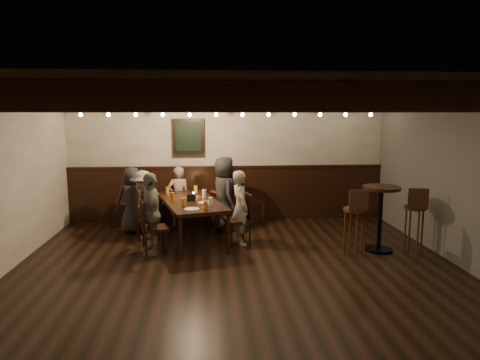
{
  "coord_description": "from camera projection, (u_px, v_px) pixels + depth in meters",
  "views": [
    {
      "loc": [
        -0.41,
        -5.3,
        2.23
      ],
      "look_at": [
        0.08,
        1.3,
        1.18
      ],
      "focal_mm": 32.0,
      "sensor_mm": 36.0,
      "label": 1
    }
  ],
  "objects": [
    {
      "name": "room",
      "position": [
        215.0,
        178.0,
        7.59
      ],
      "size": [
        7.0,
        7.0,
        7.0
      ],
      "color": "black",
      "rests_on": "ground"
    },
    {
      "name": "dining_table",
      "position": [
        191.0,
        204.0,
        7.4
      ],
      "size": [
        1.36,
        2.1,
        0.73
      ],
      "rotation": [
        0.0,
        0.0,
        0.27
      ],
      "color": "black",
      "rests_on": "floor"
    },
    {
      "name": "chair_left_near",
      "position": [
        146.0,
        222.0,
        7.64
      ],
      "size": [
        0.53,
        0.53,
        0.95
      ],
      "rotation": [
        0.0,
        0.0,
        -1.3
      ],
      "color": "black",
      "rests_on": "floor"
    },
    {
      "name": "chair_left_far",
      "position": [
        154.0,
        237.0,
        6.81
      ],
      "size": [
        0.48,
        0.48,
        0.86
      ],
      "rotation": [
        0.0,
        0.0,
        -1.3
      ],
      "color": "black",
      "rests_on": "floor"
    },
    {
      "name": "chair_right_near",
      "position": [
        223.0,
        215.0,
        8.12
      ],
      "size": [
        0.56,
        0.56,
        0.99
      ],
      "rotation": [
        0.0,
        0.0,
        1.84
      ],
      "color": "black",
      "rests_on": "floor"
    },
    {
      "name": "chair_right_far",
      "position": [
        239.0,
        229.0,
        7.29
      ],
      "size": [
        0.49,
        0.49,
        0.88
      ],
      "rotation": [
        0.0,
        0.0,
        1.84
      ],
      "color": "black",
      "rests_on": "floor"
    },
    {
      "name": "person_bench_left",
      "position": [
        132.0,
        200.0,
        7.94
      ],
      "size": [
        0.69,
        0.54,
        1.24
      ],
      "primitive_type": "imported",
      "rotation": [
        0.0,
        0.0,
        3.41
      ],
      "color": "#29292C",
      "rests_on": "floor"
    },
    {
      "name": "person_bench_centre",
      "position": [
        179.0,
        197.0,
        8.39
      ],
      "size": [
        0.5,
        0.39,
        1.2
      ],
      "primitive_type": "imported",
      "rotation": [
        0.0,
        0.0,
        3.41
      ],
      "color": "gray",
      "rests_on": "floor"
    },
    {
      "name": "person_bench_right",
      "position": [
        225.0,
        194.0,
        8.55
      ],
      "size": [
        0.7,
        0.61,
        1.24
      ],
      "primitive_type": "imported",
      "rotation": [
        0.0,
        0.0,
        3.41
      ],
      "color": "maroon",
      "rests_on": "floor"
    },
    {
      "name": "person_left_near",
      "position": [
        144.0,
        205.0,
        7.58
      ],
      "size": [
        0.65,
        0.89,
        1.23
      ],
      "primitive_type": "imported",
      "rotation": [
        0.0,
        0.0,
        -1.3
      ],
      "color": "#A09487",
      "rests_on": "floor"
    },
    {
      "name": "person_left_far",
      "position": [
        151.0,
        214.0,
        6.73
      ],
      "size": [
        0.51,
        0.82,
        1.31
      ],
      "primitive_type": "imported",
      "rotation": [
        0.0,
        0.0,
        -1.3
      ],
      "color": "gray",
      "rests_on": "floor"
    },
    {
      "name": "person_right_near",
      "position": [
        224.0,
        194.0,
        8.06
      ],
      "size": [
        0.62,
        0.79,
        1.42
      ],
      "primitive_type": "imported",
      "rotation": [
        0.0,
        0.0,
        1.84
      ],
      "color": "black",
      "rests_on": "floor"
    },
    {
      "name": "person_right_far",
      "position": [
        240.0,
        208.0,
        7.24
      ],
      "size": [
        0.42,
        0.53,
        1.27
      ],
      "primitive_type": "imported",
      "rotation": [
        0.0,
        0.0,
        1.84
      ],
      "color": "#A69D8D",
      "rests_on": "floor"
    },
    {
      "name": "pint_a",
      "position": [
        167.0,
        191.0,
        7.94
      ],
      "size": [
        0.07,
        0.07,
        0.14
      ],
      "primitive_type": "cylinder",
      "color": "#BF7219",
      "rests_on": "dining_table"
    },
    {
      "name": "pint_b",
      "position": [
        196.0,
        189.0,
        8.07
      ],
      "size": [
        0.07,
        0.07,
        0.14
      ],
      "primitive_type": "cylinder",
      "color": "#BF7219",
      "rests_on": "dining_table"
    },
    {
      "name": "pint_c",
      "position": [
        172.0,
        196.0,
        7.37
      ],
      "size": [
        0.07,
        0.07,
        0.14
      ],
      "primitive_type": "cylinder",
      "color": "#BF7219",
      "rests_on": "dining_table"
    },
    {
      "name": "pint_d",
      "position": [
        204.0,
        193.0,
        7.67
      ],
      "size": [
        0.07,
        0.07,
        0.14
      ],
      "primitive_type": "cylinder",
      "color": "silver",
      "rests_on": "dining_table"
    },
    {
      "name": "pint_e",
      "position": [
        184.0,
        202.0,
        6.89
      ],
      "size": [
        0.07,
        0.07,
        0.14
      ],
      "primitive_type": "cylinder",
      "color": "#BF7219",
      "rests_on": "dining_table"
    },
    {
      "name": "pint_f",
      "position": [
        211.0,
        202.0,
        6.94
      ],
      "size": [
        0.07,
        0.07,
        0.14
      ],
      "primitive_type": "cylinder",
      "color": "silver",
      "rests_on": "dining_table"
    },
    {
      "name": "pint_g",
      "position": [
        206.0,
        206.0,
        6.65
      ],
      "size": [
        0.07,
        0.07,
        0.14
      ],
      "primitive_type": "cylinder",
      "color": "#BF7219",
      "rests_on": "dining_table"
    },
    {
      "name": "plate_near",
      "position": [
        192.0,
        209.0,
        6.69
      ],
      "size": [
        0.24,
        0.24,
        0.01
      ],
      "primitive_type": "cylinder",
      "color": "white",
      "rests_on": "dining_table"
    },
    {
      "name": "plate_far",
      "position": [
        205.0,
        203.0,
        7.17
      ],
      "size": [
        0.24,
        0.24,
        0.01
      ],
      "primitive_type": "cylinder",
      "color": "white",
      "rests_on": "dining_table"
    },
    {
      "name": "condiment_caddy",
      "position": [
        191.0,
        198.0,
        7.34
      ],
      "size": [
        0.15,
        0.1,
        0.12
      ],
      "primitive_type": "cube",
      "color": "black",
      "rests_on": "dining_table"
    },
    {
      "name": "candle",
      "position": [
        193.0,
        195.0,
        7.71
      ],
      "size": [
        0.05,
        0.05,
        0.05
      ],
      "primitive_type": "cylinder",
      "color": "beige",
      "rests_on": "dining_table"
    },
    {
      "name": "high_top_table",
      "position": [
        381.0,
        209.0,
        6.88
      ],
      "size": [
        0.6,
        0.6,
        1.06
      ],
      "color": "black",
      "rests_on": "floor"
    },
    {
      "name": "bar_stool_left",
      "position": [
        354.0,
        231.0,
        6.68
      ],
      "size": [
        0.34,
        0.35,
        1.08
      ],
      "rotation": [
        0.0,
        0.0,
        0.02
      ],
      "color": "#382512",
      "rests_on": "floor"
    },
    {
      "name": "bar_stool_right",
      "position": [
        414.0,
        229.0,
        6.81
      ],
      "size": [
        0.36,
        0.38,
        1.08
      ],
      "rotation": [
        0.0,
        0.0,
        -0.24
      ],
      "color": "#382512",
      "rests_on": "floor"
    }
  ]
}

